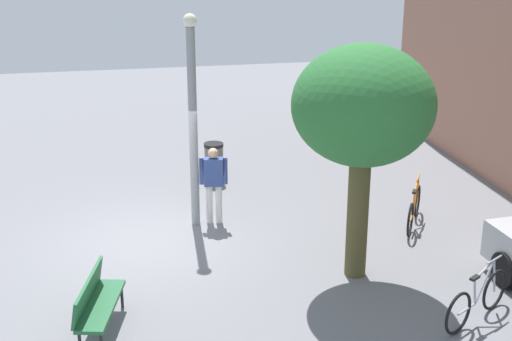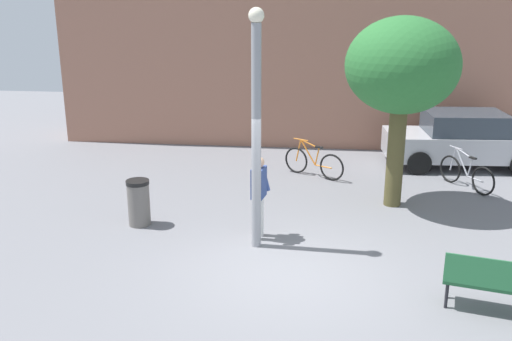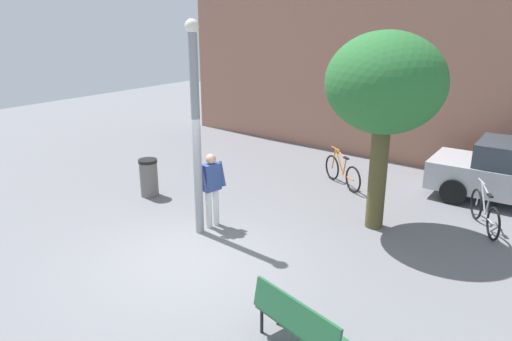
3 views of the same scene
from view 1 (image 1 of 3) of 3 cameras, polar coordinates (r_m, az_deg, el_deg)
The scene contains 8 objects.
ground_plane at distance 14.67m, azimuth -8.40°, elevation -5.60°, with size 36.00×36.00×0.00m, color slate.
lamppost at distance 14.59m, azimuth -5.07°, elevation 4.42°, with size 0.28×0.28×4.43m.
person_by_lamppost at distance 15.06m, azimuth -3.39°, elevation -0.77°, with size 0.36×0.62×1.67m.
park_bench at distance 11.58m, azimuth -12.68°, elevation -10.04°, with size 1.67×0.83×0.92m.
plaza_tree at distance 12.27m, azimuth 8.53°, elevation 4.94°, with size 2.45×2.45×4.23m.
bicycle_silver at distance 12.18m, azimuth 17.23°, elevation -9.79°, with size 0.99×1.57×0.97m.
bicycle_orange at distance 15.45m, azimuth 12.49°, elevation -2.99°, with size 1.58×0.97×0.97m.
trash_bin at distance 17.65m, azimuth -3.37°, elevation 0.67°, with size 0.48×0.48×0.98m.
Camera 1 is at (13.31, -0.56, 6.14)m, focal length 50.16 mm.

